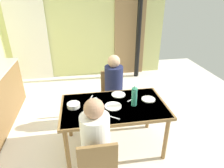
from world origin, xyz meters
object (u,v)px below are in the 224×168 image
object	(u,v)px
chair_near_diner	(97,166)
water_bottle_green_far	(134,96)
dining_table	(114,110)
water_bottle_green_near	(100,109)
serving_bowl_center	(74,105)
person_near_diner	(95,135)
person_far_diner	(114,81)
chair_far_diner	(113,92)

from	to	relation	value
chair_near_diner	water_bottle_green_far	bearing A→B (deg)	51.98
water_bottle_green_far	dining_table	bearing A→B (deg)	172.89
chair_near_diner	dining_table	bearing A→B (deg)	68.36
water_bottle_green_near	serving_bowl_center	size ratio (longest dim) A/B	1.53
person_near_diner	water_bottle_green_far	xyz separation A→B (m)	(0.57, 0.60, 0.07)
person_far_diner	water_bottle_green_far	bearing A→B (deg)	103.36
chair_far_diner	water_bottle_green_near	size ratio (longest dim) A/B	3.35
chair_near_diner	water_bottle_green_near	world-z (taller)	water_bottle_green_near
water_bottle_green_far	serving_bowl_center	size ratio (longest dim) A/B	1.71
person_far_diner	serving_bowl_center	distance (m)	0.87
person_far_diner	water_bottle_green_near	distance (m)	0.94
water_bottle_green_near	serving_bowl_center	distance (m)	0.44
chair_near_diner	serving_bowl_center	distance (m)	0.89
dining_table	water_bottle_green_near	bearing A→B (deg)	-131.73
person_far_diner	serving_bowl_center	size ratio (longest dim) A/B	4.53
chair_near_diner	water_bottle_green_far	world-z (taller)	water_bottle_green_far
person_far_diner	water_bottle_green_near	xyz separation A→B (m)	(-0.33, -0.88, 0.06)
chair_far_diner	person_far_diner	size ratio (longest dim) A/B	1.13
water_bottle_green_near	serving_bowl_center	xyz separation A→B (m)	(-0.32, 0.29, -0.09)
chair_near_diner	person_near_diner	world-z (taller)	person_near_diner
water_bottle_green_near	water_bottle_green_far	distance (m)	0.53
chair_far_diner	person_far_diner	bearing A→B (deg)	90.00
chair_near_diner	person_near_diner	size ratio (longest dim) A/B	1.13
dining_table	person_near_diner	world-z (taller)	person_near_diner
chair_near_diner	person_far_diner	world-z (taller)	person_far_diner
person_near_diner	water_bottle_green_far	world-z (taller)	person_near_diner
chair_near_diner	water_bottle_green_near	xyz separation A→B (m)	(0.09, 0.52, 0.34)
water_bottle_green_near	water_bottle_green_far	bearing A→B (deg)	23.32
person_near_diner	person_far_diner	world-z (taller)	same
chair_far_diner	dining_table	bearing A→B (deg)	81.73
person_near_diner	dining_table	bearing A→B (deg)	64.25
chair_near_diner	chair_far_diner	xyz separation A→B (m)	(0.42, 1.54, 0.00)
chair_far_diner	person_near_diner	bearing A→B (deg)	73.44
chair_far_diner	water_bottle_green_near	xyz separation A→B (m)	(-0.33, -1.01, 0.34)
water_bottle_green_far	serving_bowl_center	bearing A→B (deg)	174.10
chair_far_diner	water_bottle_green_near	world-z (taller)	water_bottle_green_near
person_near_diner	person_far_diner	size ratio (longest dim) A/B	1.00
dining_table	water_bottle_green_far	bearing A→B (deg)	-7.11
chair_near_diner	chair_far_diner	size ratio (longest dim) A/B	1.00
dining_table	chair_far_diner	xyz separation A→B (m)	(0.11, 0.77, -0.15)
water_bottle_green_near	dining_table	bearing A→B (deg)	48.27
dining_table	chair_near_diner	world-z (taller)	chair_near_diner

